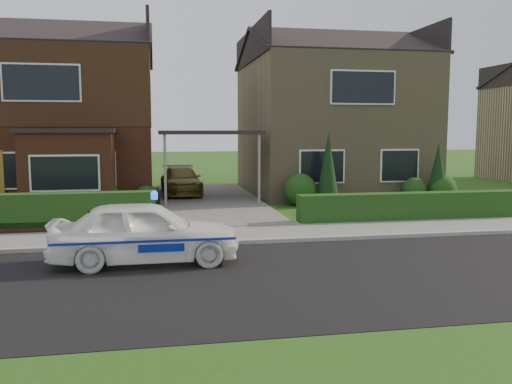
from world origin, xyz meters
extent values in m
plane|color=#1B4F15|center=(0.00, 0.00, 0.00)|extent=(120.00, 120.00, 0.00)
cube|color=black|center=(0.00, 0.00, 0.00)|extent=(60.00, 6.00, 0.02)
cube|color=#9E9993|center=(0.00, 3.05, 0.06)|extent=(60.00, 0.16, 0.12)
cube|color=slate|center=(0.00, 4.10, 0.05)|extent=(60.00, 2.00, 0.10)
cube|color=#666059|center=(0.00, 11.00, 0.06)|extent=(3.80, 12.00, 0.12)
cube|color=brown|center=(-5.80, 14.00, 2.90)|extent=(7.20, 8.00, 5.80)
cube|color=white|center=(-4.22, 9.98, 1.40)|extent=(1.60, 0.08, 1.30)
cube|color=white|center=(-5.80, 9.98, 4.40)|extent=(2.60, 0.08, 1.30)
cube|color=black|center=(-5.80, 14.00, 4.35)|extent=(7.26, 8.06, 2.90)
cube|color=brown|center=(-4.94, 9.30, 1.35)|extent=(3.00, 1.40, 2.70)
cube|color=black|center=(-4.94, 9.30, 2.77)|extent=(3.20, 1.60, 0.14)
cube|color=#947C5B|center=(5.80, 14.00, 2.90)|extent=(7.20, 8.00, 5.80)
cube|color=white|center=(4.22, 9.98, 1.40)|extent=(1.80, 0.08, 1.30)
cube|color=white|center=(7.38, 9.98, 1.40)|extent=(1.60, 0.08, 1.30)
cube|color=white|center=(5.80, 9.98, 4.40)|extent=(2.60, 0.08, 1.30)
cube|color=black|center=(0.00, 11.00, 2.70)|extent=(3.80, 3.00, 0.14)
cylinder|color=gray|center=(-1.70, 9.60, 1.35)|extent=(0.10, 0.10, 2.70)
cylinder|color=gray|center=(1.70, 9.60, 1.35)|extent=(0.10, 0.10, 2.70)
cube|color=brown|center=(-5.80, 5.30, 0.18)|extent=(7.70, 0.25, 0.36)
cube|color=#173912|center=(-5.80, 5.45, 0.00)|extent=(7.50, 0.55, 0.90)
cube|color=#173912|center=(5.80, 5.35, 0.00)|extent=(7.50, 0.55, 0.80)
sphere|color=#173912|center=(-4.00, 9.30, 0.66)|extent=(1.32, 1.32, 1.32)
sphere|color=#173912|center=(-2.40, 9.60, 0.42)|extent=(0.84, 0.84, 0.84)
sphere|color=#173912|center=(3.20, 9.40, 0.60)|extent=(1.20, 1.20, 1.20)
sphere|color=#173912|center=(7.80, 9.50, 0.48)|extent=(0.96, 0.96, 0.96)
sphere|color=#173912|center=(8.80, 9.20, 0.54)|extent=(1.08, 1.08, 1.08)
cone|color=black|center=(4.20, 9.20, 1.30)|extent=(0.90, 0.90, 2.60)
cone|color=black|center=(8.60, 9.20, 1.10)|extent=(0.90, 0.90, 2.20)
imported|color=white|center=(-2.28, 1.57, 0.66)|extent=(1.58, 3.91, 1.33)
sphere|color=#193FF2|center=(-2.09, 1.57, 1.41)|extent=(0.17, 0.17, 0.17)
cube|color=navy|center=(-2.28, 0.78, 0.61)|extent=(3.59, 0.01, 0.05)
cube|color=navy|center=(-2.28, 2.36, 0.61)|extent=(3.59, 0.01, 0.05)
ellipsoid|color=black|center=(-3.37, 1.47, 0.93)|extent=(0.22, 0.17, 0.21)
sphere|color=white|center=(-3.36, 1.41, 0.92)|extent=(0.11, 0.11, 0.11)
sphere|color=black|center=(-3.35, 1.45, 1.07)|extent=(0.13, 0.13, 0.13)
cone|color=black|center=(-3.40, 1.46, 1.14)|extent=(0.04, 0.04, 0.05)
cone|color=black|center=(-3.31, 1.46, 1.14)|extent=(0.04, 0.04, 0.05)
imported|color=brown|center=(-1.00, 12.94, 0.69)|extent=(1.68, 3.94, 1.13)
imported|color=gray|center=(-6.75, 7.76, 0.33)|extent=(0.37, 0.28, 0.66)
imported|color=gray|center=(-2.73, 7.07, 0.36)|extent=(0.51, 0.48, 0.73)
imported|color=gray|center=(-5.31, 7.56, 0.36)|extent=(0.41, 0.41, 0.73)
camera|label=1|loc=(-2.07, -9.82, 2.81)|focal=38.00mm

